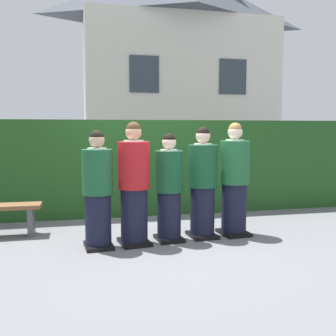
{
  "coord_description": "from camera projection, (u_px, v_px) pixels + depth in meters",
  "views": [
    {
      "loc": [
        -1.25,
        -5.48,
        1.61
      ],
      "look_at": [
        0.0,
        0.0,
        1.05
      ],
      "focal_mm": 42.72,
      "sensor_mm": 36.0,
      "label": 1
    }
  ],
  "objects": [
    {
      "name": "ground_plane",
      "position": [
        168.0,
        240.0,
        5.75
      ],
      "size": [
        60.0,
        60.0,
        0.0
      ],
      "primitive_type": "plane",
      "color": "slate"
    },
    {
      "name": "student_front_row_0",
      "position": [
        98.0,
        192.0,
        5.35
      ],
      "size": [
        0.41,
        0.48,
        1.59
      ],
      "color": "black",
      "rests_on": "ground"
    },
    {
      "name": "student_in_red_blazer",
      "position": [
        134.0,
        187.0,
        5.51
      ],
      "size": [
        0.46,
        0.56,
        1.7
      ],
      "color": "black",
      "rests_on": "ground"
    },
    {
      "name": "student_front_row_2",
      "position": [
        169.0,
        190.0,
        5.7
      ],
      "size": [
        0.4,
        0.51,
        1.54
      ],
      "color": "black",
      "rests_on": "ground"
    },
    {
      "name": "student_front_row_3",
      "position": [
        203.0,
        185.0,
        5.88
      ],
      "size": [
        0.42,
        0.53,
        1.63
      ],
      "color": "black",
      "rests_on": "ground"
    },
    {
      "name": "student_front_row_4",
      "position": [
        234.0,
        182.0,
        6.01
      ],
      "size": [
        0.44,
        0.52,
        1.69
      ],
      "color": "black",
      "rests_on": "ground"
    },
    {
      "name": "hedge",
      "position": [
        145.0,
        167.0,
        7.61
      ],
      "size": [
        8.13,
        0.7,
        1.76
      ],
      "color": "#214C1E",
      "rests_on": "ground"
    },
    {
      "name": "school_building_main",
      "position": [
        178.0,
        69.0,
        13.81
      ],
      "size": [
        6.7,
        3.27,
        7.12
      ],
      "color": "beige",
      "rests_on": "ground"
    }
  ]
}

